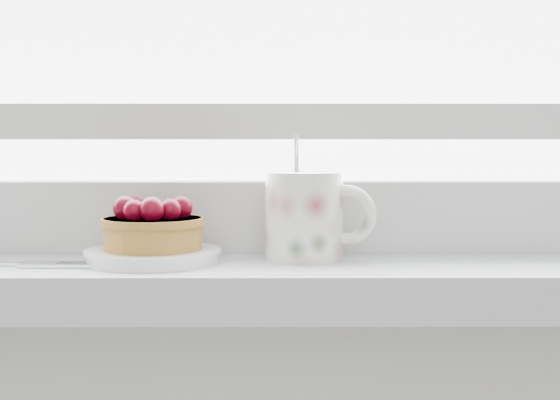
{
  "coord_description": "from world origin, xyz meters",
  "views": [
    {
      "loc": [
        0.05,
        1.18,
        1.05
      ],
      "look_at": [
        0.05,
        1.88,
        1.0
      ],
      "focal_mm": 50.0,
      "sensor_mm": 36.0,
      "label": 1
    }
  ],
  "objects": [
    {
      "name": "saucer",
      "position": [
        -0.07,
        1.88,
        0.95
      ],
      "size": [
        0.12,
        0.12,
        0.01
      ],
      "primitive_type": "cylinder",
      "color": "white",
      "rests_on": "windowsill"
    },
    {
      "name": "floral_mug",
      "position": [
        0.07,
        1.9,
        0.98
      ],
      "size": [
        0.11,
        0.09,
        0.12
      ],
      "color": "silver",
      "rests_on": "windowsill"
    },
    {
      "name": "raspberry_tart",
      "position": [
        -0.07,
        1.88,
        0.97
      ],
      "size": [
        0.09,
        0.09,
        0.05
      ],
      "color": "#8D5D1E",
      "rests_on": "saucer"
    }
  ]
}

